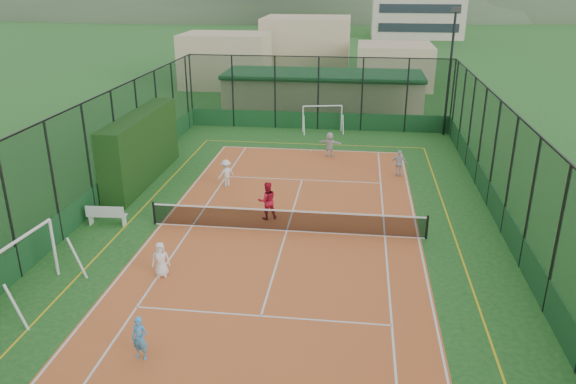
# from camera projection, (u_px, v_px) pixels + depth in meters

# --- Properties ---
(ground) EXTENTS (300.00, 300.00, 0.00)m
(ground) POSITION_uv_depth(u_px,v_px,m) (287.00, 231.00, 23.76)
(ground) COLOR #1B5020
(ground) RESTS_ON ground
(court_slab) EXTENTS (11.17, 23.97, 0.01)m
(court_slab) POSITION_uv_depth(u_px,v_px,m) (287.00, 231.00, 23.76)
(court_slab) COLOR #CC5F2D
(court_slab) RESTS_ON ground
(tennis_net) EXTENTS (11.67, 0.12, 1.06)m
(tennis_net) POSITION_uv_depth(u_px,v_px,m) (287.00, 220.00, 23.57)
(tennis_net) COLOR black
(tennis_net) RESTS_ON ground
(perimeter_fence) EXTENTS (18.12, 34.12, 5.00)m
(perimeter_fence) POSITION_uv_depth(u_px,v_px,m) (287.00, 176.00, 22.86)
(perimeter_fence) COLOR black
(perimeter_fence) RESTS_ON ground
(floodlight_ne) EXTENTS (0.60, 0.26, 8.25)m
(floodlight_ne) POSITION_uv_depth(u_px,v_px,m) (450.00, 73.00, 36.61)
(floodlight_ne) COLOR black
(floodlight_ne) RESTS_ON ground
(clubhouse) EXTENTS (15.20, 7.20, 3.15)m
(clubhouse) POSITION_uv_depth(u_px,v_px,m) (323.00, 93.00, 43.54)
(clubhouse) COLOR tan
(clubhouse) RESTS_ON ground
(distant_hills) EXTENTS (200.00, 60.00, 24.00)m
(distant_hills) POSITION_uv_depth(u_px,v_px,m) (353.00, 12.00, 162.48)
(distant_hills) COLOR #384C33
(distant_hills) RESTS_ON ground
(hedge_left) EXTENTS (1.21, 8.08, 3.54)m
(hedge_left) POSITION_uv_depth(u_px,v_px,m) (141.00, 148.00, 29.10)
(hedge_left) COLOR black
(hedge_left) RESTS_ON ground
(white_bench) EXTENTS (1.71, 0.55, 0.95)m
(white_bench) POSITION_uv_depth(u_px,v_px,m) (107.00, 214.00, 24.23)
(white_bench) COLOR white
(white_bench) RESTS_ON ground
(futsal_goal_near) EXTENTS (3.44, 1.30, 2.17)m
(futsal_goal_near) POSITION_uv_depth(u_px,v_px,m) (24.00, 269.00, 18.48)
(futsal_goal_near) COLOR white
(futsal_goal_near) RESTS_ON ground
(futsal_goal_far) EXTENTS (2.86, 1.34, 1.78)m
(futsal_goal_far) POSITION_uv_depth(u_px,v_px,m) (322.00, 119.00, 38.58)
(futsal_goal_far) COLOR white
(futsal_goal_far) RESTS_ON ground
(child_near_left) EXTENTS (0.73, 0.56, 1.32)m
(child_near_left) POSITION_uv_depth(u_px,v_px,m) (161.00, 260.00, 19.99)
(child_near_left) COLOR white
(child_near_left) RESTS_ON court_slab
(child_near_mid) EXTENTS (0.53, 0.39, 1.33)m
(child_near_mid) POSITION_uv_depth(u_px,v_px,m) (140.00, 338.00, 15.65)
(child_near_mid) COLOR #4C99D8
(child_near_mid) RESTS_ON court_slab
(child_far_left) EXTENTS (1.02, 1.00, 1.40)m
(child_far_left) POSITION_uv_depth(u_px,v_px,m) (226.00, 173.00, 28.57)
(child_far_left) COLOR white
(child_far_left) RESTS_ON court_slab
(child_far_right) EXTENTS (0.89, 0.47, 1.45)m
(child_far_right) POSITION_uv_depth(u_px,v_px,m) (399.00, 163.00, 29.97)
(child_far_right) COLOR silver
(child_far_right) RESTS_ON court_slab
(child_far_back) EXTENTS (1.43, 0.71, 1.48)m
(child_far_back) POSITION_uv_depth(u_px,v_px,m) (330.00, 144.00, 33.27)
(child_far_back) COLOR silver
(child_far_back) RESTS_ON court_slab
(coach) EXTENTS (1.02, 0.93, 1.72)m
(coach) POSITION_uv_depth(u_px,v_px,m) (267.00, 201.00, 24.68)
(coach) COLOR #B5132A
(coach) RESTS_ON court_slab
(tennis_balls) EXTENTS (3.70, 1.65, 0.07)m
(tennis_balls) POSITION_uv_depth(u_px,v_px,m) (279.00, 216.00, 25.11)
(tennis_balls) COLOR #CCE033
(tennis_balls) RESTS_ON court_slab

